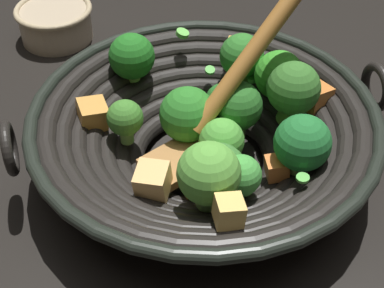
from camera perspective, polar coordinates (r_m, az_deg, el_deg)
ground_plane at (r=0.62m, az=1.13°, el=-2.52°), size 4.00×4.00×0.00m
wok at (r=0.58m, az=1.55°, el=1.42°), size 0.36×0.36×0.21m
prep_bowl at (r=0.84m, az=-13.60°, el=11.88°), size 0.11×0.11×0.05m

